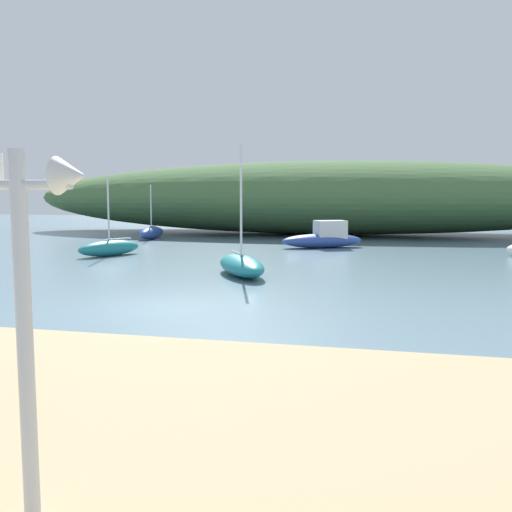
# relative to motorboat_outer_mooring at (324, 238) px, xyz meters

# --- Properties ---
(ground_plane) EXTENTS (120.00, 120.00, 0.00)m
(ground_plane) POSITION_rel_motorboat_outer_mooring_xyz_m (-2.14, -16.70, -0.53)
(ground_plane) COLOR slate
(distant_hill) EXTENTS (44.02, 12.42, 5.20)m
(distant_hill) POSITION_rel_motorboat_outer_mooring_xyz_m (-1.55, 10.99, 2.07)
(distant_hill) COLOR #476B3D
(distant_hill) RESTS_ON ground
(motorboat_outer_mooring) EXTENTS (4.54, 3.22, 1.43)m
(motorboat_outer_mooring) POSITION_rel_motorboat_outer_mooring_xyz_m (0.00, 0.00, 0.00)
(motorboat_outer_mooring) COLOR #2D4C9E
(motorboat_outer_mooring) RESTS_ON ground
(sailboat_west_reach) EXTENTS (2.21, 3.37, 3.60)m
(sailboat_west_reach) POSITION_rel_motorboat_outer_mooring_xyz_m (-9.07, -6.24, -0.16)
(sailboat_west_reach) COLOR teal
(sailboat_west_reach) RESTS_ON ground
(sailboat_far_left) EXTENTS (2.87, 3.78, 4.44)m
(sailboat_far_left) POSITION_rel_motorboat_outer_mooring_xyz_m (-1.61, -11.04, -0.16)
(sailboat_far_left) COLOR teal
(sailboat_far_left) RESTS_ON ground
(sailboat_mid_channel) EXTENTS (1.31, 3.51, 3.43)m
(sailboat_mid_channel) POSITION_rel_motorboat_outer_mooring_xyz_m (-11.33, 3.58, -0.12)
(sailboat_mid_channel) COLOR #2D4C9E
(sailboat_mid_channel) RESTS_ON ground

